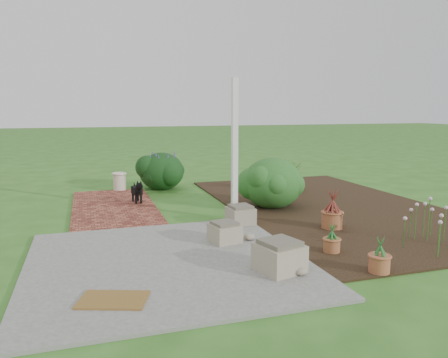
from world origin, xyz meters
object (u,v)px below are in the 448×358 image
object	(u,v)px
evergreen_shrub	(272,182)
stone_trough_near	(279,258)
cream_ceramic_urn	(119,182)
black_dog	(137,190)

from	to	relation	value
evergreen_shrub	stone_trough_near	bearing A→B (deg)	-112.31
cream_ceramic_urn	evergreen_shrub	xyz separation A→B (m)	(2.77, -2.74, 0.30)
stone_trough_near	evergreen_shrub	world-z (taller)	evergreen_shrub
cream_ceramic_urn	evergreen_shrub	world-z (taller)	evergreen_shrub
cream_ceramic_urn	stone_trough_near	bearing A→B (deg)	-76.51
evergreen_shrub	cream_ceramic_urn	bearing A→B (deg)	135.32
evergreen_shrub	black_dog	bearing A→B (deg)	155.82
stone_trough_near	cream_ceramic_urn	world-z (taller)	cream_ceramic_urn
black_dog	evergreen_shrub	distance (m)	2.78
black_dog	cream_ceramic_urn	bearing A→B (deg)	90.10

